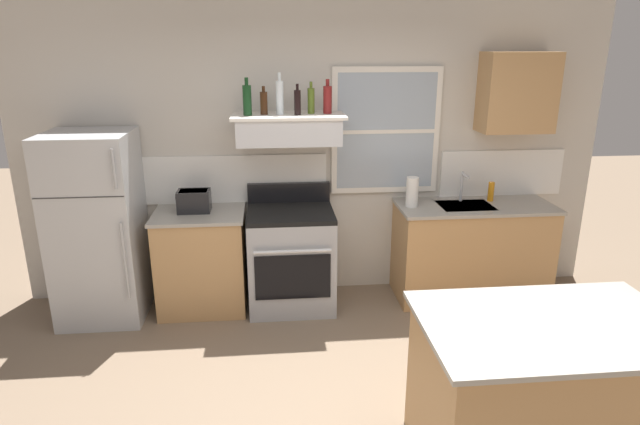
% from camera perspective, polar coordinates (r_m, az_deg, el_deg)
% --- Properties ---
extents(back_wall, '(5.40, 0.11, 2.70)m').
position_cam_1_polar(back_wall, '(4.98, -0.20, 6.39)').
color(back_wall, beige).
rests_on(back_wall, ground_plane).
extents(refrigerator, '(0.70, 0.72, 1.63)m').
position_cam_1_polar(refrigerator, '(4.95, -22.59, -1.51)').
color(refrigerator, '#B7BABC').
rests_on(refrigerator, ground_plane).
extents(counter_left_of_stove, '(0.79, 0.63, 0.91)m').
position_cam_1_polar(counter_left_of_stove, '(4.95, -12.44, -4.99)').
color(counter_left_of_stove, tan).
rests_on(counter_left_of_stove, ground_plane).
extents(toaster, '(0.30, 0.20, 0.19)m').
position_cam_1_polar(toaster, '(4.80, -13.27, 1.24)').
color(toaster, black).
rests_on(toaster, counter_left_of_stove).
extents(stove_range, '(0.76, 0.69, 1.09)m').
position_cam_1_polar(stove_range, '(4.87, -3.10, -4.83)').
color(stove_range, '#9EA0A5').
rests_on(stove_range, ground_plane).
extents(range_hood_shelf, '(0.96, 0.52, 0.24)m').
position_cam_1_polar(range_hood_shelf, '(4.65, -3.39, 8.94)').
color(range_hood_shelf, silver).
extents(bottle_dark_green_wine, '(0.07, 0.07, 0.31)m').
position_cam_1_polar(bottle_dark_green_wine, '(4.57, -7.77, 11.83)').
color(bottle_dark_green_wine, '#143819').
rests_on(bottle_dark_green_wine, range_hood_shelf).
extents(bottle_brown_stout, '(0.06, 0.06, 0.24)m').
position_cam_1_polar(bottle_brown_stout, '(4.62, -6.00, 11.56)').
color(bottle_brown_stout, '#381E0F').
rests_on(bottle_brown_stout, range_hood_shelf).
extents(bottle_clear_tall, '(0.06, 0.06, 0.34)m').
position_cam_1_polar(bottle_clear_tall, '(4.60, -4.31, 12.16)').
color(bottle_clear_tall, silver).
rests_on(bottle_clear_tall, range_hood_shelf).
extents(bottle_balsamic_dark, '(0.06, 0.06, 0.26)m').
position_cam_1_polar(bottle_balsamic_dark, '(4.58, -2.42, 11.70)').
color(bottle_balsamic_dark, black).
rests_on(bottle_balsamic_dark, range_hood_shelf).
extents(bottle_olive_oil_square, '(0.06, 0.06, 0.27)m').
position_cam_1_polar(bottle_olive_oil_square, '(4.65, -0.96, 11.87)').
color(bottle_olive_oil_square, '#4C601E').
rests_on(bottle_olive_oil_square, range_hood_shelf).
extents(bottle_red_label_wine, '(0.07, 0.07, 0.29)m').
position_cam_1_polar(bottle_red_label_wine, '(4.65, 0.80, 11.97)').
color(bottle_red_label_wine, maroon).
rests_on(bottle_red_label_wine, range_hood_shelf).
extents(counter_right_with_sink, '(1.43, 0.63, 0.91)m').
position_cam_1_polar(counter_right_with_sink, '(5.25, 15.79, -3.90)').
color(counter_right_with_sink, tan).
rests_on(counter_right_with_sink, ground_plane).
extents(sink_faucet, '(0.03, 0.17, 0.28)m').
position_cam_1_polar(sink_faucet, '(5.11, 14.95, 3.00)').
color(sink_faucet, silver).
rests_on(sink_faucet, counter_right_with_sink).
extents(paper_towel_roll, '(0.11, 0.11, 0.27)m').
position_cam_1_polar(paper_towel_roll, '(4.88, 9.79, 2.18)').
color(paper_towel_roll, white).
rests_on(paper_towel_roll, counter_right_with_sink).
extents(dish_soap_bottle, '(0.06, 0.06, 0.18)m').
position_cam_1_polar(dish_soap_bottle, '(5.24, 17.74, 2.14)').
color(dish_soap_bottle, orange).
rests_on(dish_soap_bottle, counter_right_with_sink).
extents(kitchen_island, '(1.40, 0.90, 0.91)m').
position_cam_1_polar(kitchen_island, '(3.38, 22.60, -17.52)').
color(kitchen_island, tan).
rests_on(kitchen_island, ground_plane).
extents(upper_cabinet_right, '(0.64, 0.32, 0.70)m').
position_cam_1_polar(upper_cabinet_right, '(5.19, 20.28, 11.89)').
color(upper_cabinet_right, tan).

